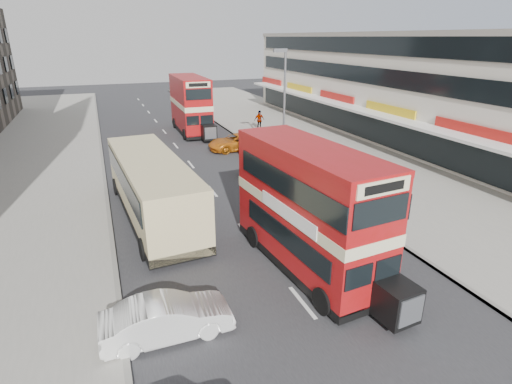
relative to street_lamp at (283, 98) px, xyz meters
name	(u,v)px	position (x,y,z in m)	size (l,w,h in m)	color
ground	(332,339)	(-6.52, -18.00, -4.78)	(160.00, 160.00, 0.00)	#28282B
road_surface	(191,164)	(-6.52, 2.00, -4.78)	(12.00, 90.00, 0.01)	#28282B
pavement_right	(331,149)	(5.48, 2.00, -4.71)	(12.00, 90.00, 0.15)	gray
pavement_left	(7,183)	(-18.52, 2.00, -4.71)	(12.00, 90.00, 0.15)	gray
kerb_left	(104,173)	(-12.62, 2.00, -4.71)	(0.20, 90.00, 0.16)	gray
kerb_right	(267,155)	(-0.42, 2.00, -4.71)	(0.20, 90.00, 0.16)	gray
commercial_row	(399,86)	(13.42, 4.00, -0.09)	(9.90, 46.20, 9.30)	beige
street_lamp	(283,98)	(0.00, 0.00, 0.00)	(1.00, 0.20, 8.12)	slate
bus_main	(309,209)	(-5.24, -13.85, -2.20)	(3.21, 8.98, 4.90)	black
bus_second	(191,105)	(-3.99, 12.70, -2.06)	(2.77, 9.46, 5.18)	black
coach	(152,186)	(-10.36, -6.59, -3.04)	(3.60, 11.32, 2.95)	black
car_left_front	(167,318)	(-11.28, -16.00, -4.11)	(1.42, 4.07, 1.34)	white
car_right_a	(274,166)	(-1.78, -2.56, -4.10)	(1.93, 4.75, 1.38)	#AA1811
car_right_b	(237,142)	(-1.96, 4.73, -4.11)	(2.24, 4.85, 1.35)	orange
pedestrian_near	(329,158)	(2.14, -3.08, -3.82)	(0.60, 0.41, 1.63)	gray
pedestrian_far	(259,120)	(2.48, 10.90, -3.69)	(1.11, 0.46, 1.90)	gray
cyclist	(243,148)	(-2.27, 2.26, -4.01)	(0.69, 1.57, 2.15)	gray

